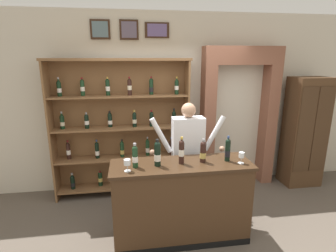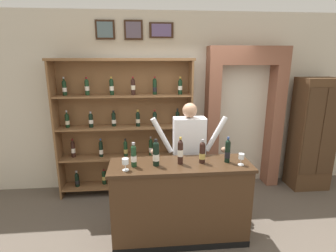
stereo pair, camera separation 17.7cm
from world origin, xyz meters
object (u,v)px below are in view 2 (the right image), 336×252
(wine_shelf, at_px, (125,124))
(tasting_bottle_vin_santo, at_px, (134,155))
(tasting_bottle_chianti, at_px, (202,152))
(wine_glass_right, at_px, (241,157))
(tasting_counter, at_px, (180,202))
(shopkeeper, at_px, (189,148))
(side_cabinet, at_px, (312,134))
(tasting_bottle_grappa, at_px, (180,151))
(tasting_bottle_prosecco, at_px, (156,153))
(tasting_bottle_super_tuscan, at_px, (228,151))
(wine_glass_center, at_px, (125,162))

(wine_shelf, distance_m, tasting_bottle_vin_santo, 1.36)
(tasting_bottle_chianti, distance_m, wine_glass_right, 0.46)
(tasting_counter, height_order, wine_glass_right, wine_glass_right)
(shopkeeper, relative_size, tasting_bottle_vin_santo, 5.69)
(side_cabinet, height_order, tasting_bottle_grappa, side_cabinet)
(shopkeeper, bearing_deg, tasting_bottle_chianti, -82.08)
(tasting_bottle_prosecco, bearing_deg, tasting_bottle_super_tuscan, 1.70)
(wine_glass_center, distance_m, wine_glass_right, 1.37)
(side_cabinet, bearing_deg, wine_glass_right, -143.63)
(tasting_bottle_super_tuscan, bearing_deg, wine_glass_right, -36.62)
(tasting_counter, distance_m, wine_glass_right, 0.95)
(side_cabinet, height_order, tasting_bottle_chianti, side_cabinet)
(tasting_bottle_vin_santo, distance_m, tasting_bottle_grappa, 0.56)
(shopkeeper, xyz_separation_m, tasting_bottle_vin_santo, (-0.75, -0.55, 0.13))
(wine_shelf, distance_m, wine_glass_center, 1.46)
(tasting_bottle_prosecco, bearing_deg, wine_glass_right, -4.35)
(tasting_bottle_grappa, distance_m, tasting_bottle_super_tuscan, 0.58)
(tasting_counter, bearing_deg, tasting_bottle_prosecco, -175.53)
(tasting_counter, relative_size, tasting_bottle_prosecco, 5.26)
(wine_glass_right, bearing_deg, wine_shelf, 135.71)
(wine_shelf, bearing_deg, wine_glass_center, -86.30)
(side_cabinet, xyz_separation_m, tasting_bottle_vin_santo, (-3.05, -1.23, 0.19))
(tasting_counter, bearing_deg, side_cabinet, 25.83)
(tasting_bottle_chianti, bearing_deg, side_cabinet, 28.27)
(tasting_bottle_prosecco, bearing_deg, side_cabinet, 23.79)
(wine_shelf, height_order, tasting_bottle_vin_santo, wine_shelf)
(shopkeeper, bearing_deg, tasting_bottle_super_tuscan, -53.88)
(wine_shelf, height_order, wine_glass_right, wine_shelf)
(tasting_bottle_grappa, bearing_deg, side_cabinet, 25.81)
(wine_shelf, relative_size, tasting_bottle_super_tuscan, 7.06)
(tasting_counter, xyz_separation_m, tasting_bottle_grappa, (-0.00, -0.00, 0.68))
(tasting_bottle_prosecco, relative_size, tasting_bottle_chianti, 1.11)
(tasting_counter, height_order, wine_glass_center, wine_glass_center)
(tasting_bottle_chianti, bearing_deg, wine_shelf, 127.58)
(tasting_bottle_vin_santo, xyz_separation_m, tasting_bottle_super_tuscan, (1.14, 0.03, 0.01))
(side_cabinet, height_order, shopkeeper, side_cabinet)
(wine_glass_right, bearing_deg, tasting_counter, 172.03)
(wine_shelf, bearing_deg, wine_glass_right, -44.29)
(shopkeeper, xyz_separation_m, tasting_bottle_grappa, (-0.20, -0.53, 0.15))
(tasting_bottle_vin_santo, relative_size, tasting_bottle_prosecco, 0.90)
(side_cabinet, xyz_separation_m, tasting_bottle_super_tuscan, (-1.91, -1.20, 0.20))
(tasting_counter, relative_size, tasting_bottle_vin_santo, 5.83)
(wine_glass_center, bearing_deg, tasting_bottle_prosecco, 16.53)
(tasting_bottle_super_tuscan, bearing_deg, tasting_bottle_grappa, -179.71)
(shopkeeper, height_order, tasting_bottle_vin_santo, shopkeeper)
(wine_glass_center, bearing_deg, shopkeeper, 37.77)
(tasting_counter, bearing_deg, shopkeeper, 69.70)
(tasting_bottle_vin_santo, distance_m, tasting_bottle_super_tuscan, 1.14)
(side_cabinet, xyz_separation_m, wine_glass_center, (-3.14, -1.33, 0.15))
(tasting_bottle_vin_santo, relative_size, wine_glass_right, 2.10)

